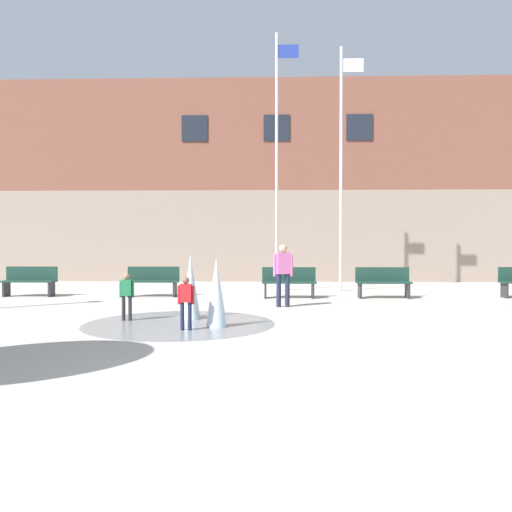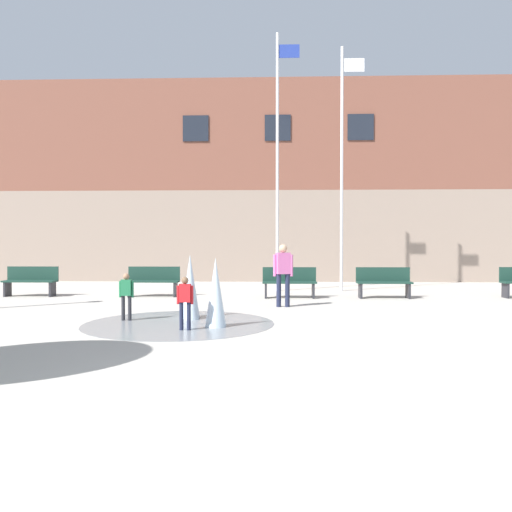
{
  "view_description": "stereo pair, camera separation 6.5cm",
  "coord_description": "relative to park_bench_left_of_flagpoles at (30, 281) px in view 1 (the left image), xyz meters",
  "views": [
    {
      "loc": [
        -0.27,
        -5.09,
        1.57
      ],
      "look_at": [
        -0.62,
        7.3,
        1.3
      ],
      "focal_mm": 35.0,
      "sensor_mm": 36.0,
      "label": 1
    },
    {
      "loc": [
        -0.21,
        -5.09,
        1.57
      ],
      "look_at": [
        -0.62,
        7.3,
        1.3
      ],
      "focal_mm": 35.0,
      "sensor_mm": 36.0,
      "label": 2
    }
  ],
  "objects": [
    {
      "name": "adult_watching",
      "position": [
        7.7,
        -2.4,
        0.45
      ],
      "size": [
        0.5,
        0.3,
        1.59
      ],
      "rotation": [
        0.0,
        0.0,
        -2.81
      ],
      "color": "#1E233D",
      "rests_on": "ground"
    },
    {
      "name": "library_building",
      "position": [
        7.64,
        9.25,
        3.88
      ],
      "size": [
        36.0,
        6.05,
        8.71
      ],
      "color": "gray",
      "rests_on": "ground"
    },
    {
      "name": "park_bench_under_right_flagpole",
      "position": [
        7.93,
        -0.24,
        0.0
      ],
      "size": [
        1.6,
        0.44,
        0.91
      ],
      "color": "#28282D",
      "rests_on": "ground"
    },
    {
      "name": "flagpole_left",
      "position": [
        7.62,
        2.09,
        4.17
      ],
      "size": [
        0.8,
        0.1,
        8.8
      ],
      "color": "silver",
      "rests_on": "ground"
    },
    {
      "name": "ground_plane",
      "position": [
        7.64,
        -9.96,
        -0.48
      ],
      "size": [
        100.0,
        100.0,
        0.0
      ],
      "primitive_type": "plane",
      "color": "#B2ADA3"
    },
    {
      "name": "park_bench_under_left_flagpole",
      "position": [
        3.78,
        0.06,
        0.0
      ],
      "size": [
        1.6,
        0.44,
        0.91
      ],
      "color": "#28282D",
      "rests_on": "ground"
    },
    {
      "name": "park_bench_left_of_flagpoles",
      "position": [
        0.0,
        0.0,
        0.0
      ],
      "size": [
        1.6,
        0.44,
        0.91
      ],
      "color": "#28282D",
      "rests_on": "ground"
    },
    {
      "name": "child_in_fountain",
      "position": [
        5.82,
        -5.94,
        0.1
      ],
      "size": [
        0.31,
        0.13,
        0.99
      ],
      "rotation": [
        0.0,
        0.0,
        -3.14
      ],
      "color": "#1E233D",
      "rests_on": "ground"
    },
    {
      "name": "child_running",
      "position": [
        4.39,
        -4.81,
        0.1
      ],
      "size": [
        0.31,
        0.13,
        0.99
      ],
      "rotation": [
        0.0,
        0.0,
        -3.13
      ],
      "color": "#28282D",
      "rests_on": "ground"
    },
    {
      "name": "flagpole_right",
      "position": [
        9.82,
        2.09,
        3.92
      ],
      "size": [
        0.8,
        0.1,
        8.31
      ],
      "color": "silver",
      "rests_on": "ground"
    },
    {
      "name": "park_bench_near_trashcan",
      "position": [
        10.73,
        -0.19,
        0.0
      ],
      "size": [
        1.6,
        0.44,
        0.91
      ],
      "color": "#28282D",
      "rests_on": "ground"
    },
    {
      "name": "splash_fountain",
      "position": [
        5.88,
        -4.94,
        0.04
      ],
      "size": [
        3.81,
        3.81,
        1.37
      ],
      "color": "gray",
      "rests_on": "ground"
    }
  ]
}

